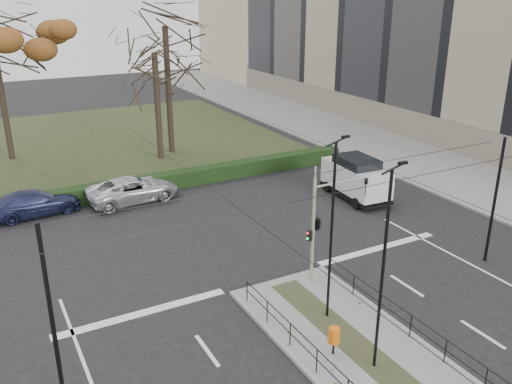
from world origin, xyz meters
TOP-DOWN VIEW (x-y plane):
  - ground at (0.00, 0.00)m, footprint 140.00×140.00m
  - median_island at (0.00, -2.50)m, footprint 4.40×15.00m
  - sidewalk_east at (18.00, 22.00)m, footprint 8.00×90.00m
  - park at (-6.00, 32.00)m, footprint 38.00×26.00m
  - hedge at (-6.00, 18.60)m, footprint 38.00×1.00m
  - apartment_block at (27.97, 23.97)m, footprint 13.09×52.10m
  - median_railing at (0.00, -2.60)m, footprint 4.14×13.24m
  - catenary at (0.00, 1.62)m, footprint 20.00×34.00m
  - traffic_light at (1.49, 4.22)m, footprint 3.16×1.80m
  - litter_bin at (-0.98, -0.42)m, footprint 0.40×0.40m
  - streetlamp_median_near at (-0.13, -1.61)m, footprint 0.60×0.12m
  - streetlamp_median_far at (0.20, 1.58)m, footprint 0.60×0.12m
  - parked_car_third at (-8.28, 18.00)m, footprint 5.14×2.46m
  - parked_car_fourth at (-2.78, 17.40)m, footprint 5.63×2.96m
  - white_van at (9.36, 11.55)m, footprint 2.47×5.00m
  - bare_tree_center at (2.90, 26.23)m, footprint 6.71×6.71m
  - bare_tree_near at (1.54, 24.92)m, footprint 5.22×5.22m

SIDE VIEW (x-z plane):
  - ground at x=0.00m, z-range 0.00..0.00m
  - park at x=-6.00m, z-range 0.00..0.10m
  - median_island at x=0.00m, z-range 0.00..0.14m
  - sidewalk_east at x=18.00m, z-range 0.00..0.14m
  - hedge at x=-6.00m, z-range 0.00..1.00m
  - parked_car_third at x=-8.28m, z-range 0.00..1.45m
  - parked_car_fourth at x=-2.78m, z-range 0.00..1.51m
  - litter_bin at x=-0.98m, z-range 0.36..1.39m
  - median_railing at x=0.00m, z-range 0.52..1.44m
  - white_van at x=9.36m, z-range 0.05..2.61m
  - traffic_light at x=1.49m, z-range 0.52..5.17m
  - catenary at x=0.00m, z-range 0.42..6.42m
  - streetlamp_median_near at x=-0.13m, z-range 0.20..7.34m
  - streetlamp_median_far at x=0.20m, z-range 0.20..7.36m
  - bare_tree_near at x=1.54m, z-range 2.12..12.41m
  - bare_tree_center at x=2.90m, z-range 2.57..15.09m
  - apartment_block at x=27.97m, z-range -0.43..21.22m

